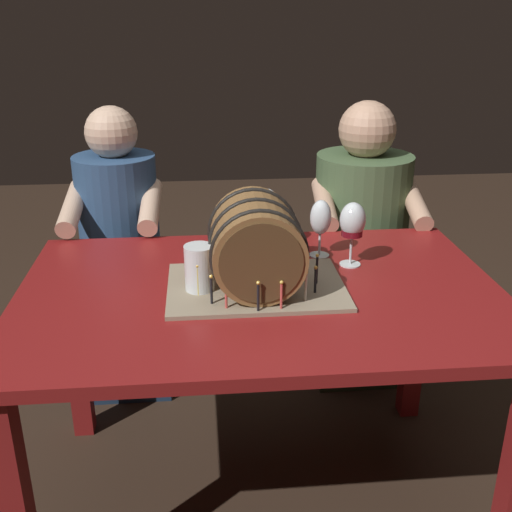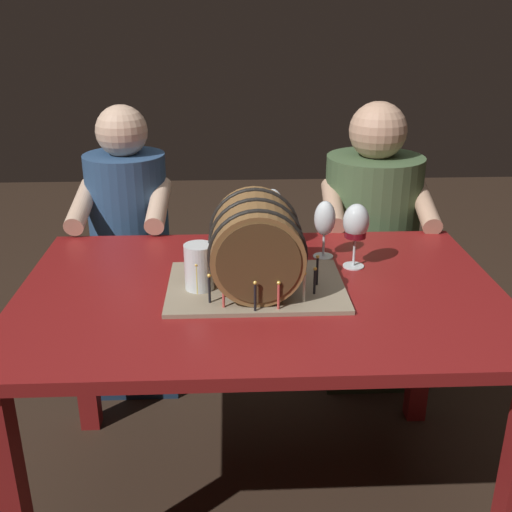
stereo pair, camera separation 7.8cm
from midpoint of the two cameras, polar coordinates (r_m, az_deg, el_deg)
The scene contains 10 objects.
ground_plane at distance 2.18m, azimuth -0.74°, elevation -21.23°, with size 8.00×8.00×0.00m, color #332319.
dining_table at distance 1.80m, azimuth -0.84°, elevation -6.15°, with size 1.38×0.91×0.75m.
barrel_cake at distance 1.70m, azimuth -1.30°, elevation 0.75°, with size 0.50×0.35×0.27m.
wine_glass_empty at distance 1.94m, azimuth 4.87°, elevation 3.46°, with size 0.07×0.07×0.19m.
wine_glass_amber at distance 2.06m, azimuth -3.47°, elevation 4.03°, with size 0.08×0.08×0.16m.
wine_glass_red at distance 1.88m, azimuth 7.77°, elevation 3.06°, with size 0.08×0.08×0.20m.
wine_glass_rose at distance 2.00m, azimuth -0.05°, elevation 4.30°, with size 0.07×0.07×0.20m.
beer_pint at distance 1.71m, azimuth -6.55°, elevation -1.44°, with size 0.08×0.08×0.14m.
person_seated_left at distance 2.52m, azimuth -13.07°, elevation -1.29°, with size 0.35×0.45×1.17m.
person_seated_right at distance 2.55m, azimuth 8.68°, elevation 0.31°, with size 0.43×0.50×1.17m.
Camera 1 is at (-0.16, -1.58, 1.50)m, focal length 43.18 mm.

